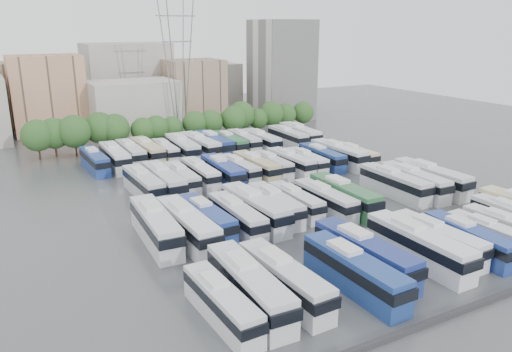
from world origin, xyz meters
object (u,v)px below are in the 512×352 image
bus_r2_s11 (322,157)px  bus_r2_s2 (164,181)px  electricity_pylon (177,53)px  bus_r1_s8 (344,195)px  apartment_tower (281,70)px  bus_r0_s2 (284,279)px  bus_r3_s2 (131,153)px  bus_r3_s7 (214,144)px  bus_r0_s5 (365,254)px  bus_r1_s4 (255,208)px  bus_r0_s1 (249,286)px  bus_r0_s7 (419,245)px  bus_r3_s5 (182,148)px  bus_r1_s7 (325,200)px  bus_r2_s6 (239,169)px  bus_r3_s4 (166,151)px  bus_r2_s8 (272,165)px  bus_r1_s5 (275,204)px  bus_r1_s1 (187,226)px  bus_r3_s0 (95,161)px  bus_r2_s5 (222,171)px  bus_r2_s12 (339,154)px  bus_r0_s4 (354,271)px  bus_r2_s3 (182,178)px  bus_r2_s1 (144,184)px  bus_r2_s10 (307,161)px  bus_r3_s12 (288,137)px  bus_r1_s6 (296,201)px  bus_r3_s10 (261,141)px  bus_r1_s2 (206,218)px  bus_r0_s10 (491,235)px  bus_r2_s4 (200,173)px  bus_r1_s12 (414,181)px  bus_r1_s3 (237,216)px  bus_r3_s3 (147,151)px  bus_r2_s9 (291,162)px  bus_r0_s8 (437,239)px  bus_r1_s13 (431,178)px  bus_r0_s11 (507,229)px  bus_r3_s1 (115,157)px  bus_r1_s0 (156,226)px  bus_r2_s13 (355,155)px  bus_r3_s6 (200,146)px  bus_r2_s7 (256,167)px  bus_r0_s9 (469,239)px  bus_r3_s9 (244,141)px  bus_r0_s0 (222,303)px

bus_r2_s11 → bus_r2_s2: bearing=-176.5°
electricity_pylon → bus_r1_s8: electricity_pylon is taller
apartment_tower → bus_r0_s2: bearing=-121.0°
bus_r3_s2 → bus_r3_s7: bus_r3_s7 is taller
bus_r0_s5 → bus_r1_s4: bearing=99.4°
bus_r0_s1 → bus_r2_s11: size_ratio=1.12×
bus_r0_s1 → bus_r0_s7: size_ratio=0.99×
bus_r2_s11 → bus_r3_s5: 26.62m
bus_r0_s7 → bus_r1_s7: bearing=88.9°
bus_r2_s6 → bus_r2_s11: size_ratio=0.94×
bus_r0_s5 → bus_r3_s7: 53.30m
bus_r3_s4 → bus_r2_s8: bearing=-53.8°
bus_r1_s5 → bus_r3_s4: bus_r1_s5 is taller
bus_r1_s1 → bus_r3_s0: size_ratio=1.14×
bus_r2_s5 → bus_r2_s12: 23.17m
bus_r1_s7 → bus_r0_s4: bearing=-119.2°
bus_r2_s3 → bus_r2_s1: bearing=-171.6°
apartment_tower → bus_r0_s7: apartment_tower is taller
bus_r1_s7 → bus_r2_s10: (9.57, 18.61, -0.15)m
bus_r3_s12 → bus_r2_s11: bearing=-101.3°
bus_r1_s6 → bus_r2_s11: bus_r2_s11 is taller
bus_r3_s10 → bus_r1_s2: bearing=-128.5°
bus_r0_s10 → bus_r2_s4: bearing=114.6°
bus_r1_s12 → bus_r3_s2: bus_r1_s12 is taller
bus_r1_s7 → bus_r2_s2: (-16.81, 17.98, 0.23)m
bus_r0_s7 → bus_r2_s3: bus_r0_s7 is taller
bus_r0_s7 → bus_r2_s6: (-3.11, 36.68, -0.35)m
bus_r1_s3 → bus_r1_s1: bearing=-176.6°
bus_r2_s1 → bus_r3_s3: (6.32, 19.33, 0.07)m
bus_r2_s9 → bus_r0_s8: bearing=-97.4°
bus_r1_s13 → bus_r2_s2: bearing=152.7°
apartment_tower → bus_r0_s11: size_ratio=2.35×
bus_r1_s4 → bus_r3_s1: size_ratio=1.03×
bus_r2_s6 → bus_r2_s5: bearing=-169.4°
bus_r1_s0 → bus_r3_s10: 47.55m
bus_r1_s8 → bus_r3_s5: bus_r3_s5 is taller
bus_r1_s4 → bus_r2_s3: 18.40m
bus_r2_s13 → bus_r3_s6: bus_r3_s6 is taller
bus_r0_s10 → bus_r1_s7: bearing=115.0°
bus_r2_s7 → bus_r0_s9: bearing=-81.4°
bus_r0_s4 → bus_r0_s11: bus_r0_s4 is taller
bus_r1_s4 → apartment_tower: bearing=53.8°
bus_r3_s9 → bus_r3_s6: bearing=-174.2°
bus_r1_s7 → bus_r2_s9: size_ratio=0.99×
bus_r0_s2 → bus_r3_s5: 53.90m
bus_r0_s0 → bus_r1_s5: size_ratio=0.95×
apartment_tower → bus_r1_s12: 67.63m
bus_r1_s1 → bus_r2_s5: bus_r1_s1 is taller
bus_r2_s4 → bus_r3_s2: (-6.42, 17.99, 0.13)m
bus_r0_s11 → bus_r2_s6: bus_r2_s6 is taller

